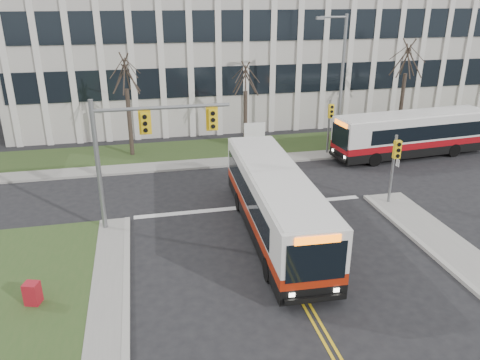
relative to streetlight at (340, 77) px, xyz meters
name	(u,v)px	position (x,y,z in m)	size (l,w,h in m)	color
ground	(304,300)	(-8.03, -16.20, -5.19)	(120.00, 120.00, 0.00)	black
sidewalk_cross	(298,157)	(-3.03, -1.00, -5.12)	(44.00, 1.60, 0.14)	#9E9B93
building_lawn	(286,145)	(-3.03, 1.80, -5.13)	(44.00, 5.00, 0.12)	#314A20
office_building	(249,45)	(-3.03, 13.80, 0.81)	(40.00, 16.00, 12.00)	#B8B4AA
mast_arm_signal	(135,141)	(-13.65, -9.04, -0.94)	(6.11, 0.38, 6.20)	slate
signal_pole_near	(395,160)	(-0.83, -9.30, -2.69)	(0.34, 0.39, 3.80)	slate
signal_pole_far	(330,119)	(-0.83, -0.80, -2.69)	(0.34, 0.39, 3.80)	slate
streetlight	(340,77)	(0.00, 0.00, 0.00)	(2.15, 0.25, 9.20)	slate
directory_sign	(254,134)	(-5.53, 1.30, -4.02)	(1.50, 0.12, 2.00)	slate
tree_left	(125,75)	(-14.03, 1.80, 0.32)	(1.80, 1.80, 7.70)	#42352B
tree_mid	(246,80)	(-6.03, 2.00, -0.31)	(1.80, 1.80, 6.82)	#42352B
tree_right	(407,60)	(5.97, 1.80, 0.71)	(1.80, 1.80, 8.25)	#42352B
bus_main	(275,204)	(-7.69, -11.13, -3.68)	(2.46, 11.36, 3.03)	silver
bus_cross	(412,135)	(4.59, -2.20, -3.73)	(2.37, 10.96, 2.92)	silver
newspaper_box_red	(33,295)	(-17.53, -14.47, -4.72)	(0.50, 0.45, 0.95)	maroon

